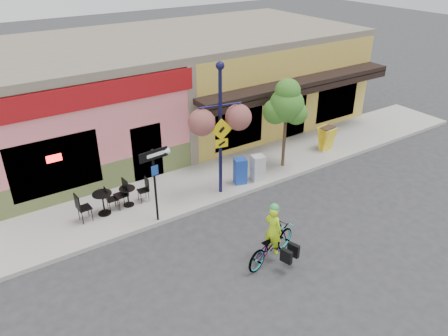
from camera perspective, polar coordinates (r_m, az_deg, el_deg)
name	(u,v)px	position (r m, az deg, el deg)	size (l,w,h in m)	color
ground	(266,197)	(15.94, 5.45, -3.78)	(90.00, 90.00, 0.00)	#2D2D30
sidewalk	(234,173)	(17.28, 1.35, -0.68)	(24.00, 3.00, 0.15)	#9E9B93
curb	(256,189)	(16.27, 4.26, -2.71)	(24.00, 0.12, 0.15)	#A8A59E
building	(168,85)	(20.84, -7.37, 10.69)	(18.20, 8.20, 4.50)	#E7727A
bicycle	(271,244)	(12.80, 6.15, -9.83)	(0.71, 2.05, 1.08)	maroon
cyclist_rider	(273,237)	(12.69, 6.37, -8.95)	(0.56, 0.36, 1.52)	#BCF119
lamp_post	(220,131)	(14.83, -0.48, 4.86)	(1.52, 0.61, 4.77)	#13133C
one_way_sign	(155,186)	(13.89, -8.98, -2.34)	(0.98, 0.21, 2.55)	black
cafe_set_left	(128,194)	(15.26, -12.48, -3.34)	(1.47, 0.74, 0.88)	black
cafe_set_right	(103,200)	(14.96, -15.54, -4.11)	(1.71, 0.86, 1.03)	black
newspaper_box_blue	(240,171)	(16.25, 2.13, -0.38)	(0.45, 0.40, 0.99)	#1C3FAA
newspaper_box_grey	(258,168)	(16.50, 4.43, 0.03)	(0.46, 0.42, 0.99)	silver
street_tree	(285,123)	(17.12, 8.02, 5.78)	(1.42, 1.42, 3.64)	#3D7A26
sandwich_board	(330,140)	(19.26, 13.68, 3.62)	(0.63, 0.46, 1.04)	yellow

